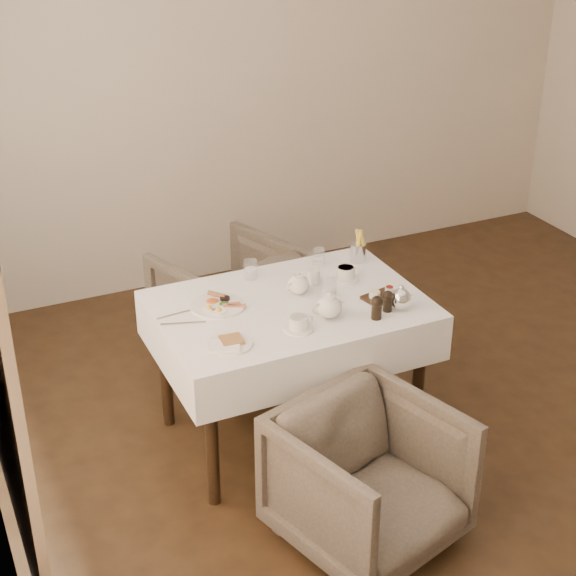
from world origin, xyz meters
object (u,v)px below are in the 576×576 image
(armchair_near, at_px, (369,480))
(armchair_far, at_px, (231,302))
(table, at_px, (289,325))
(teapot_centre, at_px, (298,283))
(breakfast_plate, at_px, (218,305))

(armchair_near, distance_m, armchair_far, 1.72)
(table, xyz_separation_m, armchair_far, (0.03, 0.88, -0.31))
(table, bearing_deg, teapot_centre, 42.05)
(armchair_near, bearing_deg, table, 72.09)
(armchair_near, xyz_separation_m, breakfast_plate, (-0.30, 0.96, 0.45))
(teapot_centre, bearing_deg, armchair_near, -115.87)
(armchair_near, relative_size, armchair_far, 0.96)
(table, distance_m, breakfast_plate, 0.37)
(table, height_order, armchair_near, table)
(armchair_near, distance_m, teapot_centre, 1.04)
(armchair_far, bearing_deg, armchair_near, 67.95)
(armchair_far, relative_size, breakfast_plate, 2.80)
(armchair_near, bearing_deg, breakfast_plate, 91.00)
(table, height_order, teapot_centre, teapot_centre)
(armchair_far, distance_m, breakfast_plate, 0.94)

